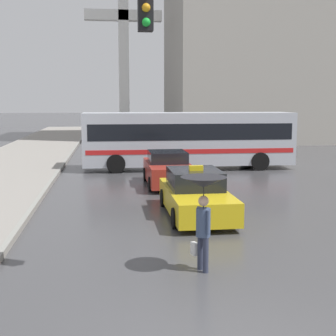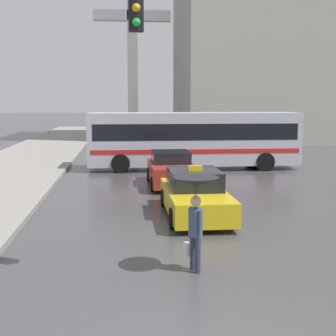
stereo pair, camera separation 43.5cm
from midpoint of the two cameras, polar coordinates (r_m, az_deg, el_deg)
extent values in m
cube|color=gold|center=(14.86, 4.15, -3.90)|extent=(1.80, 4.61, 0.69)
cube|color=black|center=(14.96, 4.03, -1.32)|extent=(1.58, 2.07, 0.59)
cylinder|color=black|center=(13.72, 8.71, -5.88)|extent=(0.20, 0.60, 0.60)
cylinder|color=black|center=(13.40, 1.57, -6.13)|extent=(0.20, 0.60, 0.60)
cylinder|color=black|center=(16.43, 6.24, -3.51)|extent=(0.20, 0.60, 0.60)
cylinder|color=black|center=(16.17, 0.28, -3.66)|extent=(0.20, 0.60, 0.60)
cube|color=yellow|center=(14.68, 4.19, -0.03)|extent=(0.44, 0.16, 0.16)
cube|color=#A52D23|center=(20.16, 0.98, -0.52)|extent=(1.80, 4.14, 0.82)
cube|color=black|center=(20.28, 0.91, 1.39)|extent=(1.58, 1.86, 0.48)
cylinder|color=black|center=(19.07, 3.98, -1.87)|extent=(0.20, 0.60, 0.60)
cylinder|color=black|center=(18.86, -1.15, -1.96)|extent=(0.20, 0.60, 0.60)
cylinder|color=black|center=(21.57, 2.83, -0.70)|extent=(0.20, 0.60, 0.60)
cylinder|color=black|center=(21.38, -1.70, -0.77)|extent=(0.20, 0.60, 0.60)
cube|color=#B2B7C1|center=(25.20, 3.60, 3.63)|extent=(11.18, 2.55, 2.75)
cube|color=black|center=(25.17, 3.61, 4.56)|extent=(10.62, 2.57, 0.84)
cube|color=red|center=(25.25, 3.59, 2.31)|extent=(10.84, 2.58, 0.24)
cylinder|color=black|center=(23.81, -5.29, 0.54)|extent=(0.96, 0.28, 0.96)
cylinder|color=black|center=(26.19, -5.31, 1.23)|extent=(0.96, 0.28, 0.96)
cylinder|color=black|center=(24.99, 12.25, 0.75)|extent=(0.96, 0.28, 0.96)
cylinder|color=black|center=(27.27, 10.73, 1.39)|extent=(0.96, 0.28, 0.96)
cylinder|color=#2D3347|center=(10.04, 4.92, -10.58)|extent=(0.15, 0.15, 0.76)
cylinder|color=#2D3347|center=(10.22, 4.27, -10.24)|extent=(0.15, 0.15, 0.76)
cylinder|color=#3D4C6B|center=(9.93, 4.64, -6.66)|extent=(0.39, 0.39, 0.60)
sphere|color=#DBAD89|center=(9.82, 4.67, -4.05)|extent=(0.22, 0.22, 0.22)
cylinder|color=#3D4C6B|center=(9.76, 5.22, -6.66)|extent=(0.09, 0.09, 0.51)
cylinder|color=#3D4C6B|center=(10.08, 4.08, -6.17)|extent=(0.09, 0.09, 0.51)
cone|color=#232328|center=(9.75, 4.69, -1.74)|extent=(0.98, 0.98, 0.22)
cylinder|color=black|center=(9.81, 4.67, -3.65)|extent=(0.02, 0.02, 0.66)
cube|color=white|center=(10.32, 3.57, -9.82)|extent=(0.16, 0.20, 0.28)
cube|color=black|center=(9.24, -2.52, 18.75)|extent=(0.28, 0.28, 0.80)
sphere|color=orange|center=(9.09, -2.46, 18.94)|extent=(0.16, 0.16, 0.16)
sphere|color=green|center=(9.04, -2.45, 17.32)|extent=(0.16, 0.16, 0.16)
cube|color=brown|center=(66.41, 16.54, 17.43)|extent=(14.84, 10.78, 29.49)
cube|color=white|center=(43.36, -4.06, 13.57)|extent=(0.90, 0.90, 15.51)
cube|color=white|center=(43.82, -4.11, 18.02)|extent=(6.83, 0.90, 0.90)
camera|label=1|loc=(0.22, -89.20, 0.11)|focal=50.00mm
camera|label=2|loc=(0.22, 90.80, -0.11)|focal=50.00mm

